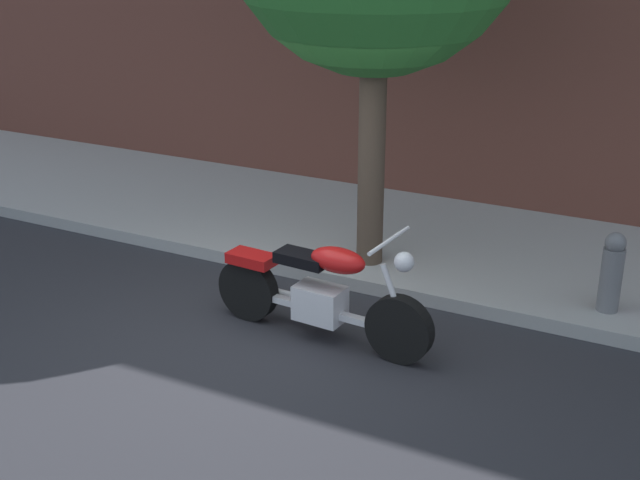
{
  "coord_description": "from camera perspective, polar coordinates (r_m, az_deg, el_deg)",
  "views": [
    {
      "loc": [
        3.62,
        -5.78,
        3.57
      ],
      "look_at": [
        0.51,
        0.21,
        0.95
      ],
      "focal_mm": 47.26,
      "sensor_mm": 36.0,
      "label": 1
    }
  ],
  "objects": [
    {
      "name": "ground_plane",
      "position": [
        7.7,
        -4.14,
        -6.48
      ],
      "size": [
        60.0,
        60.0,
        0.0
      ],
      "primitive_type": "plane",
      "color": "#28282D"
    },
    {
      "name": "sidewalk",
      "position": [
        9.87,
        4.05,
        0.4
      ],
      "size": [
        21.89,
        2.91,
        0.14
      ],
      "primitive_type": "cube",
      "color": "#9F9F9F",
      "rests_on": "ground"
    },
    {
      "name": "motorcycle",
      "position": [
        7.44,
        0.01,
        -3.64
      ],
      "size": [
        2.17,
        0.7,
        1.1
      ],
      "color": "black",
      "rests_on": "ground"
    },
    {
      "name": "fire_hydrant",
      "position": [
        8.15,
        19.1,
        -2.49
      ],
      "size": [
        0.2,
        0.2,
        0.91
      ],
      "color": "slate",
      "rests_on": "ground"
    }
  ]
}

